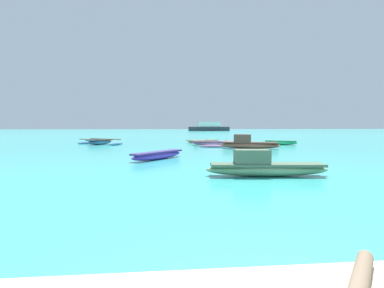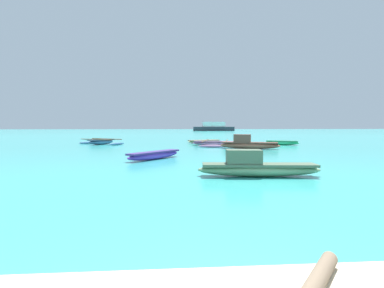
# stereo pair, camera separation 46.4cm
# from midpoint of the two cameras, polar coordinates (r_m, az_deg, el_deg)

# --- Properties ---
(moored_boat_0) EXTENTS (3.30, 2.06, 0.28)m
(moored_boat_0) POSITION_cam_midpoint_polar(r_m,az_deg,el_deg) (27.08, 2.81, 0.53)
(moored_boat_0) COLOR #CCB87B
(moored_boat_0) RESTS_ON ground_plane
(moored_boat_1) EXTENTS (3.82, 4.89, 0.41)m
(moored_boat_1) POSITION_cam_midpoint_polar(r_m,az_deg,el_deg) (23.77, 5.10, 0.17)
(moored_boat_1) COLOR #CC7AAE
(moored_boat_1) RESTS_ON ground_plane
(moored_boat_2) EXTENTS (2.61, 3.03, 0.37)m
(moored_boat_2) POSITION_cam_midpoint_polar(r_m,az_deg,el_deg) (14.23, -6.25, -2.07)
(moored_boat_2) COLOR #5F36B7
(moored_boat_2) RESTS_ON ground_plane
(moored_boat_3) EXTENTS (4.00, 3.49, 0.48)m
(moored_boat_3) POSITION_cam_midpoint_polar(r_m,az_deg,el_deg) (26.06, -16.40, 0.41)
(moored_boat_3) COLOR #3D6792
(moored_boat_3) RESTS_ON ground_plane
(moored_boat_4) EXTENTS (2.64, 1.71, 0.36)m
(moored_boat_4) POSITION_cam_midpoint_polar(r_m,az_deg,el_deg) (25.43, 17.25, 0.27)
(moored_boat_4) COLOR #32CA7E
(moored_boat_4) RESTS_ON ground_plane
(moored_boat_5) EXTENTS (3.92, 1.10, 0.84)m
(moored_boat_5) POSITION_cam_midpoint_polar(r_m,az_deg,el_deg) (9.71, 13.48, -4.28)
(moored_boat_5) COLOR gray
(moored_boat_5) RESTS_ON ground_plane
(moored_boat_6) EXTENTS (2.02, 3.13, 0.28)m
(moored_boat_6) POSITION_cam_midpoint_polar(r_m,az_deg,el_deg) (29.28, 10.01, 0.71)
(moored_boat_6) COLOR #25CCB6
(moored_boat_6) RESTS_ON ground_plane
(moored_boat_7) EXTENTS (4.04, 2.05, 0.99)m
(moored_boat_7) POSITION_cam_midpoint_polar(r_m,az_deg,el_deg) (20.65, 11.31, 0.03)
(moored_boat_7) COLOR #AB5C45
(moored_boat_7) RESTS_ON ground_plane
(driftwood_0) EXTENTS (0.81, 0.94, 0.16)m
(driftwood_0) POSITION_cam_midpoint_polar(r_m,az_deg,el_deg) (3.30, 26.86, -22.16)
(driftwood_0) COLOR #75604C
(driftwood_0) RESTS_ON beach_strip
(distant_ferry) EXTENTS (11.56, 2.54, 2.54)m
(distant_ferry) POSITION_cam_midpoint_polar(r_m,az_deg,el_deg) (85.60, 4.30, 3.21)
(distant_ferry) COLOR #2D333D
(distant_ferry) RESTS_ON ground_plane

